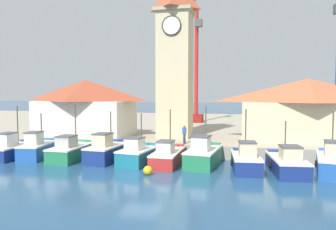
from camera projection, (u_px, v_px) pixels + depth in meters
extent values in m
plane|color=navy|center=(140.00, 175.00, 22.22)|extent=(300.00, 300.00, 0.00)
cube|color=#A89E89|center=(196.00, 127.00, 47.65)|extent=(120.00, 40.00, 1.11)
cube|color=navy|center=(14.00, 152.00, 28.00)|extent=(1.83, 4.68, 0.99)
cube|color=navy|center=(29.00, 141.00, 29.98)|extent=(1.49, 0.63, 0.24)
cube|color=silver|center=(14.00, 145.00, 27.96)|extent=(1.89, 4.74, 0.12)
cube|color=silver|center=(7.00, 140.00, 27.12)|extent=(1.07, 1.41, 1.06)
cube|color=#4C4C51|center=(7.00, 133.00, 27.08)|extent=(1.15, 1.50, 0.08)
cylinder|color=#4C4742|center=(18.00, 125.00, 28.40)|extent=(0.10, 0.10, 3.29)
torus|color=black|center=(6.00, 151.00, 28.42)|extent=(0.13, 0.52, 0.52)
cube|color=#2356A8|center=(39.00, 151.00, 28.02)|extent=(2.44, 4.76, 1.14)
cube|color=#2356A8|center=(49.00, 139.00, 29.99)|extent=(1.57, 0.82, 0.24)
cube|color=silver|center=(39.00, 144.00, 27.98)|extent=(2.51, 4.83, 0.12)
cube|color=beige|center=(34.00, 139.00, 27.15)|extent=(1.25, 1.51, 0.99)
cube|color=#4C4C51|center=(34.00, 132.00, 27.11)|extent=(1.34, 1.60, 0.08)
cylinder|color=#4C4742|center=(41.00, 128.00, 28.45)|extent=(0.10, 0.10, 2.52)
torus|color=black|center=(29.00, 150.00, 28.32)|extent=(0.20, 0.53, 0.52)
cube|color=#237A4C|center=(72.00, 153.00, 27.25)|extent=(2.02, 5.01, 1.07)
cube|color=#237A4C|center=(85.00, 141.00, 29.40)|extent=(1.71, 0.60, 0.24)
cube|color=silver|center=(72.00, 146.00, 27.21)|extent=(2.08, 5.07, 0.12)
cube|color=#B2ADA3|center=(66.00, 142.00, 26.33)|extent=(1.21, 1.50, 0.86)
cube|color=#4C4C51|center=(66.00, 136.00, 26.29)|extent=(1.29, 1.58, 0.08)
cylinder|color=#4C4742|center=(75.00, 125.00, 27.70)|extent=(0.10, 0.10, 3.34)
torus|color=black|center=(62.00, 152.00, 27.74)|extent=(0.12, 0.52, 0.52)
cube|color=navy|center=(108.00, 153.00, 26.79)|extent=(2.27, 4.87, 1.19)
cube|color=navy|center=(119.00, 141.00, 28.76)|extent=(1.69, 0.72, 0.24)
cube|color=silver|center=(108.00, 145.00, 26.74)|extent=(2.34, 4.93, 0.12)
cube|color=beige|center=(103.00, 140.00, 25.91)|extent=(1.26, 1.50, 0.98)
cube|color=#4C4C51|center=(103.00, 134.00, 25.87)|extent=(1.35, 1.59, 0.08)
cylinder|color=#4C4742|center=(111.00, 128.00, 27.21)|extent=(0.10, 0.10, 2.70)
torus|color=black|center=(98.00, 152.00, 27.32)|extent=(0.16, 0.53, 0.52)
cube|color=#196B7F|center=(139.00, 157.00, 25.65)|extent=(2.51, 4.34, 1.11)
cube|color=#196B7F|center=(148.00, 145.00, 27.29)|extent=(1.75, 0.82, 0.24)
cube|color=silver|center=(139.00, 149.00, 25.60)|extent=(2.58, 4.41, 0.12)
cube|color=beige|center=(134.00, 144.00, 24.90)|extent=(1.34, 1.38, 0.88)
cube|color=#4C4C51|center=(134.00, 138.00, 24.86)|extent=(1.43, 1.47, 0.08)
cylinder|color=#4C4742|center=(141.00, 130.00, 25.98)|extent=(0.10, 0.10, 2.72)
torus|color=black|center=(128.00, 155.00, 26.22)|extent=(0.19, 0.53, 0.52)
cube|color=#AD2823|center=(168.00, 158.00, 25.46)|extent=(1.85, 5.17, 0.96)
cube|color=#AD2823|center=(175.00, 146.00, 27.68)|extent=(1.54, 0.61, 0.24)
cube|color=silver|center=(168.00, 151.00, 25.43)|extent=(1.91, 5.23, 0.12)
cube|color=silver|center=(166.00, 147.00, 24.52)|extent=(1.10, 1.55, 0.82)
cube|color=#4C4C51|center=(166.00, 141.00, 24.48)|extent=(1.18, 1.64, 0.08)
cylinder|color=#4C4742|center=(170.00, 129.00, 25.93)|extent=(0.10, 0.10, 3.17)
torus|color=black|center=(157.00, 157.00, 25.94)|extent=(0.12, 0.52, 0.52)
cube|color=#237A4C|center=(204.00, 158.00, 25.08)|extent=(2.53, 5.05, 1.18)
cube|color=#237A4C|center=(210.00, 144.00, 27.08)|extent=(1.77, 0.78, 0.24)
cube|color=silver|center=(204.00, 149.00, 25.03)|extent=(2.60, 5.11, 0.12)
cube|color=silver|center=(201.00, 144.00, 24.19)|extent=(1.36, 1.58, 1.02)
cube|color=#4C4C51|center=(201.00, 136.00, 24.15)|extent=(1.45, 1.67, 0.08)
cylinder|color=#4C4742|center=(206.00, 127.00, 25.49)|extent=(0.10, 0.10, 3.19)
torus|color=black|center=(191.00, 156.00, 25.67)|extent=(0.18, 0.53, 0.52)
cube|color=navy|center=(246.00, 163.00, 23.47)|extent=(2.25, 4.46, 1.01)
cube|color=navy|center=(243.00, 150.00, 25.30)|extent=(1.62, 0.75, 0.24)
cube|color=silver|center=(246.00, 156.00, 23.43)|extent=(2.31, 4.53, 0.12)
cube|color=beige|center=(247.00, 150.00, 22.64)|extent=(1.23, 1.39, 1.00)
cube|color=#4C4C51|center=(247.00, 142.00, 22.60)|extent=(1.31, 1.48, 0.08)
cylinder|color=#4C4742|center=(246.00, 131.00, 23.84)|extent=(0.10, 0.10, 3.25)
torus|color=black|center=(231.00, 162.00, 23.81)|extent=(0.17, 0.53, 0.52)
cube|color=navy|center=(287.00, 166.00, 22.73)|extent=(2.59, 5.06, 0.99)
cube|color=navy|center=(280.00, 151.00, 24.84)|extent=(1.79, 0.80, 0.24)
cube|color=silver|center=(287.00, 158.00, 22.69)|extent=(2.66, 5.12, 0.12)
cube|color=beige|center=(290.00, 153.00, 21.82)|extent=(1.39, 1.59, 0.86)
cube|color=#4C4C51|center=(291.00, 146.00, 21.78)|extent=(1.47, 1.68, 0.08)
cylinder|color=#4C4742|center=(285.00, 138.00, 23.20)|extent=(0.10, 0.10, 2.46)
torus|color=black|center=(270.00, 165.00, 23.09)|extent=(0.18, 0.53, 0.52)
cube|color=#2356A8|center=(332.00, 166.00, 22.32)|extent=(2.66, 5.00, 1.18)
cube|color=#2356A8|center=(330.00, 150.00, 24.22)|extent=(1.68, 0.86, 0.24)
cube|color=silver|center=(333.00, 157.00, 22.28)|extent=(2.73, 5.07, 0.12)
cube|color=beige|center=(334.00, 150.00, 21.47)|extent=(1.35, 1.60, 1.05)
cube|color=#4C4C51|center=(334.00, 142.00, 21.43)|extent=(1.45, 1.69, 0.08)
cylinder|color=#4C4742|center=(333.00, 133.00, 22.71)|extent=(0.10, 0.10, 3.01)
torus|color=black|center=(316.00, 164.00, 22.94)|extent=(0.21, 0.53, 0.52)
cube|color=beige|center=(175.00, 76.00, 32.50)|extent=(3.17, 3.17, 12.18)
cube|color=tan|center=(175.00, 12.00, 32.05)|extent=(3.67, 3.67, 0.30)
cylinder|color=white|center=(171.00, 25.00, 30.57)|extent=(1.74, 0.12, 1.74)
torus|color=#332D23|center=(171.00, 25.00, 30.53)|extent=(1.86, 0.12, 1.86)
cube|color=silver|center=(86.00, 118.00, 33.77)|extent=(9.11, 5.83, 3.60)
pyramid|color=#A3472D|center=(86.00, 90.00, 33.57)|extent=(9.51, 6.23, 2.15)
cube|color=beige|center=(307.00, 121.00, 30.06)|extent=(11.62, 5.45, 3.60)
pyramid|color=#C1603D|center=(308.00, 90.00, 29.86)|extent=(12.02, 5.85, 2.12)
cube|color=maroon|center=(196.00, 118.00, 48.30)|extent=(2.00, 2.00, 1.20)
cylinder|color=red|center=(196.00, 61.00, 47.70)|extent=(0.56, 0.56, 15.48)
cylinder|color=red|center=(191.00, 14.00, 51.40)|extent=(3.47, 8.33, 4.97)
cube|color=#4C4C4C|center=(199.00, 23.00, 46.11)|extent=(1.00, 1.00, 1.00)
cube|color=navy|center=(336.00, 126.00, 36.97)|extent=(2.00, 2.00, 1.20)
sphere|color=gold|center=(148.00, 170.00, 22.13)|extent=(0.62, 0.62, 0.62)
cylinder|color=#33333D|center=(184.00, 139.00, 28.55)|extent=(0.22, 0.22, 0.85)
cube|color=#2D4CA5|center=(184.00, 131.00, 28.50)|extent=(0.34, 0.22, 0.56)
sphere|color=#9E7051|center=(184.00, 126.00, 28.47)|extent=(0.20, 0.20, 0.20)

